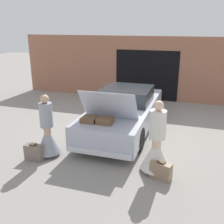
% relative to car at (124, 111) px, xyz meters
% --- Properties ---
extents(ground_plane, '(40.00, 40.00, 0.00)m').
position_rel_car_xyz_m(ground_plane, '(0.00, -0.02, -0.60)').
color(ground_plane, gray).
extents(garage_wall_back, '(12.00, 0.14, 2.80)m').
position_rel_car_xyz_m(garage_wall_back, '(0.00, 3.80, 0.80)').
color(garage_wall_back, '#9E664C').
rests_on(garage_wall_back, ground_plane).
extents(car, '(1.81, 4.84, 1.67)m').
position_rel_car_xyz_m(car, '(0.00, 0.00, 0.00)').
color(car, '#B2B7C6').
rests_on(car, ground_plane).
extents(person_left, '(0.62, 0.62, 1.63)m').
position_rel_car_xyz_m(person_left, '(-1.39, -2.41, -0.01)').
color(person_left, tan).
rests_on(person_left, ground_plane).
extents(person_right, '(0.72, 0.72, 1.71)m').
position_rel_car_xyz_m(person_right, '(1.39, -2.36, 0.01)').
color(person_right, beige).
rests_on(person_right, ground_plane).
extents(suitcase_beside_left_person, '(0.46, 0.23, 0.44)m').
position_rel_car_xyz_m(suitcase_beside_left_person, '(-1.60, -2.76, -0.39)').
color(suitcase_beside_left_person, '#75665B').
rests_on(suitcase_beside_left_person, ground_plane).
extents(suitcase_beside_right_person, '(0.51, 0.33, 0.43)m').
position_rel_car_xyz_m(suitcase_beside_right_person, '(1.56, -2.65, -0.40)').
color(suitcase_beside_right_person, '#8C7259').
rests_on(suitcase_beside_right_person, ground_plane).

